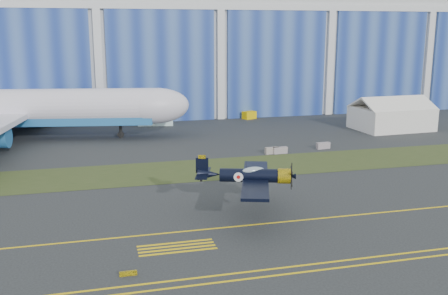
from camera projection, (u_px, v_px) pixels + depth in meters
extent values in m
plane|color=#2D3032|center=(341.00, 198.00, 52.49)|extent=(260.00, 260.00, 0.00)
cube|color=#475128|center=(289.00, 164.00, 65.71)|extent=(260.00, 10.00, 0.02)
cube|color=silver|center=(196.00, 36.00, 117.20)|extent=(220.00, 45.00, 30.00)
cube|color=#213C97|center=(221.00, 65.00, 96.76)|extent=(220.00, 0.60, 20.00)
cube|color=silver|center=(221.00, 6.00, 94.39)|extent=(220.00, 0.70, 1.20)
cube|color=yellow|center=(366.00, 214.00, 47.76)|extent=(200.00, 0.20, 0.02)
cube|color=yellow|center=(431.00, 257.00, 38.79)|extent=(80.00, 0.20, 0.02)
cube|color=yellow|center=(423.00, 251.00, 39.74)|extent=(80.00, 0.20, 0.02)
cube|color=yellow|center=(128.00, 273.00, 35.74)|extent=(1.20, 0.15, 0.35)
cube|color=silver|center=(156.00, 118.00, 92.24)|extent=(6.39, 3.35, 2.64)
cube|color=#EFC304|center=(249.00, 115.00, 98.86)|extent=(2.83, 2.34, 1.42)
cube|color=gray|center=(280.00, 150.00, 71.07)|extent=(2.04, 0.74, 0.90)
cube|color=gray|center=(272.00, 151.00, 70.95)|extent=(2.05, 0.81, 0.90)
cube|color=gray|center=(323.00, 146.00, 73.96)|extent=(2.07, 0.88, 0.90)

